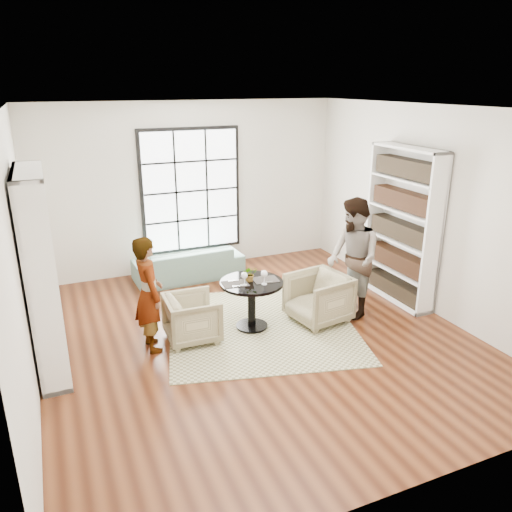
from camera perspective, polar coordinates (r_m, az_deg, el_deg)
name	(u,v)px	position (r m, az deg, el deg)	size (l,w,h in m)	color
ground	(257,336)	(6.90, 0.06, -9.15)	(6.00, 6.00, 0.00)	brown
room_shell	(241,238)	(6.88, -1.72, 2.11)	(6.00, 6.01, 6.00)	silver
rug	(261,326)	(7.16, 0.62, -8.02)	(2.57, 2.57, 0.01)	#B6B288
pedestal_table	(252,294)	(6.92, -0.51, -4.41)	(0.87, 0.87, 0.70)	black
sofa	(189,263)	(8.84, -7.72, -0.84)	(1.88, 0.73, 0.55)	gray
armchair_left	(192,318)	(6.74, -7.29, -7.05)	(0.67, 0.69, 0.63)	tan
armchair_right	(318,298)	(7.23, 7.13, -4.79)	(0.76, 0.78, 0.71)	tan
person_left	(149,294)	(6.45, -12.16, -4.29)	(0.55, 0.36, 1.51)	gray
person_right	(353,259)	(7.32, 11.03, -0.30)	(0.85, 0.67, 1.76)	gray
placemat_left	(235,284)	(6.77, -2.40, -3.18)	(0.34, 0.26, 0.01)	#282523
placemat_right	(266,280)	(6.90, 1.11, -2.72)	(0.34, 0.26, 0.01)	#282523
cutlery_left	(235,283)	(6.77, -2.40, -3.12)	(0.14, 0.22, 0.01)	silver
cutlery_right	(266,279)	(6.90, 1.11, -2.67)	(0.14, 0.22, 0.01)	silver
wine_glass_left	(244,276)	(6.68, -1.33, -2.29)	(0.09, 0.09, 0.19)	silver
wine_glass_right	(264,274)	(6.70, 0.95, -2.11)	(0.09, 0.09, 0.20)	silver
flower_centerpiece	(250,274)	(6.82, -0.69, -2.03)	(0.20, 0.17, 0.22)	gray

